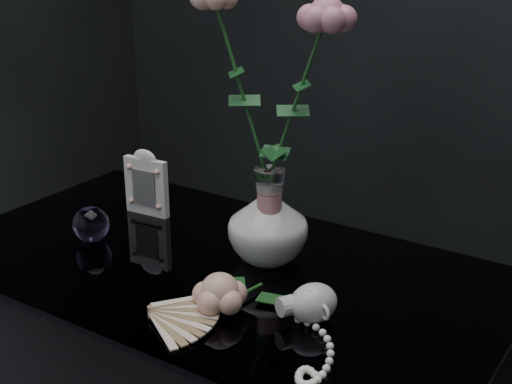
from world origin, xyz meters
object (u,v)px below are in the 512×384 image
Objects in this scene: paperweight at (91,224)px; loose_rose at (220,293)px; pearl_jar at (313,301)px; wine_glass at (269,217)px; vase at (268,221)px; picture_frame at (146,182)px.

paperweight is 0.38m from loose_rose.
loose_rose is 0.15m from pearl_jar.
paperweight is 0.31× the size of pearl_jar.
loose_rose is (0.37, -0.08, -0.00)m from paperweight.
pearl_jar is (0.14, 0.06, -0.00)m from loose_rose.
loose_rose is at bearing -81.91° from wine_glass.
vase is 0.67× the size of pearl_jar.
loose_rose is at bearing -12.33° from paperweight.
picture_frame is (-0.34, 0.06, -0.02)m from wine_glass.
vase reaches higher than loose_rose.
wine_glass is 1.26× the size of picture_frame.
wine_glass is 0.22m from pearl_jar.
picture_frame is 0.74× the size of loose_rose.
pearl_jar is (0.17, -0.13, -0.06)m from wine_glass.
picture_frame is 0.54m from pearl_jar.
picture_frame is 2.03× the size of paperweight.
picture_frame reaches higher than paperweight.
picture_frame is at bearing 90.71° from paperweight.
vase is 0.23m from pearl_jar.
wine_glass is at bearing 17.74° from paperweight.
wine_glass is at bearing 115.54° from loose_rose.
vase is at bearing 131.51° from wine_glass.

